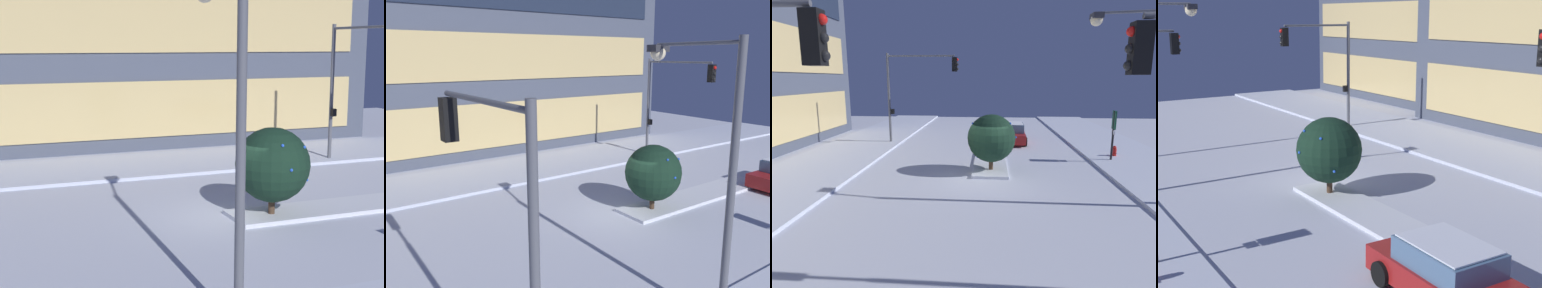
{
  "view_description": "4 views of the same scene",
  "coord_description": "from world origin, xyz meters",
  "views": [
    {
      "loc": [
        -7.79,
        -17.11,
        5.71
      ],
      "look_at": [
        -0.81,
        1.53,
        2.28
      ],
      "focal_mm": 55.0,
      "sensor_mm": 36.0,
      "label": 1
    },
    {
      "loc": [
        -11.44,
        -12.46,
        6.77
      ],
      "look_at": [
        -0.95,
        2.08,
        2.9
      ],
      "focal_mm": 38.4,
      "sensor_mm": 36.0,
      "label": 2
    },
    {
      "loc": [
        -15.23,
        -0.32,
        4.77
      ],
      "look_at": [
        -1.84,
        0.72,
        2.08
      ],
      "focal_mm": 30.48,
      "sensor_mm": 36.0,
      "label": 3
    },
    {
      "loc": [
        18.18,
        -10.38,
        6.65
      ],
      "look_at": [
        1.44,
        0.36,
        1.95
      ],
      "focal_mm": 50.96,
      "sensor_mm": 36.0,
      "label": 4
    }
  ],
  "objects": [
    {
      "name": "street_lamp_arched",
      "position": [
        -2.88,
        -6.11,
        4.77
      ],
      "size": [
        0.79,
        3.25,
        7.22
      ],
      "rotation": [
        0.0,
        0.0,
        1.43
      ],
      "color": "#565960",
      "rests_on": "ground"
    },
    {
      "name": "median_strip",
      "position": [
        4.41,
        -0.4,
        0.07
      ],
      "size": [
        9.0,
        1.8,
        0.14
      ],
      "primitive_type": "cube",
      "color": "silver",
      "rests_on": "ground"
    },
    {
      "name": "ground",
      "position": [
        0.0,
        0.0,
        0.0
      ],
      "size": [
        52.0,
        52.0,
        0.0
      ],
      "primitive_type": "plane",
      "color": "silver"
    },
    {
      "name": "traffic_light_corner_far_right",
      "position": [
        8.47,
        5.12,
        4.54
      ],
      "size": [
        0.32,
        5.25,
        6.59
      ],
      "rotation": [
        0.0,
        0.0,
        -1.57
      ],
      "color": "#565960",
      "rests_on": "ground"
    },
    {
      "name": "car_near",
      "position": [
        9.49,
        -2.07,
        0.71
      ],
      "size": [
        4.46,
        2.15,
        1.49
      ],
      "rotation": [
        0.0,
        0.0,
        -0.03
      ],
      "color": "maroon",
      "rests_on": "ground"
    },
    {
      "name": "decorated_tree_median",
      "position": [
        1.26,
        -0.45,
        1.78
      ],
      "size": [
        2.46,
        2.52,
        3.01
      ],
      "color": "#473323",
      "rests_on": "ground"
    },
    {
      "name": "parking_info_sign",
      "position": [
        3.88,
        -7.45,
        1.92
      ],
      "size": [
        0.55,
        0.12,
        3.0
      ],
      "rotation": [
        0.0,
        0.0,
        1.55
      ],
      "color": "black",
      "rests_on": "ground"
    },
    {
      "name": "fire_hydrant",
      "position": [
        4.9,
        -8.0,
        0.37
      ],
      "size": [
        0.48,
        0.26,
        0.77
      ],
      "color": "red",
      "rests_on": "ground"
    },
    {
      "name": "curb_strip_far",
      "position": [
        0.0,
        8.86,
        0.07
      ],
      "size": [
        52.0,
        5.2,
        0.14
      ],
      "primitive_type": "cube",
      "color": "silver",
      "rests_on": "ground"
    }
  ]
}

